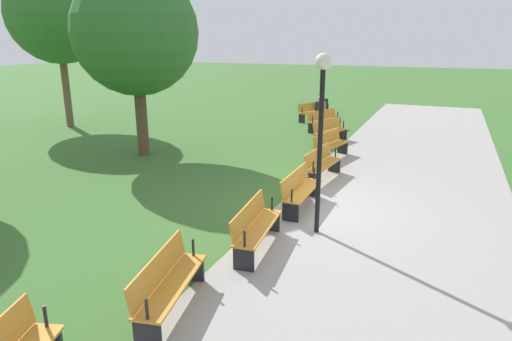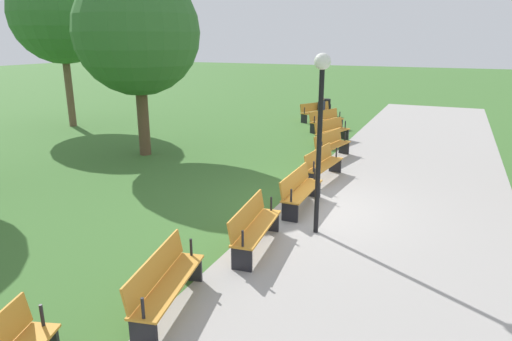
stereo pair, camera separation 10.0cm
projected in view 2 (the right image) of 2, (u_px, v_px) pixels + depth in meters
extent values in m
plane|color=#3D6B2D|center=(302.00, 208.00, 10.79)|extent=(120.00, 120.00, 0.00)
cube|color=#A39E99|center=(391.00, 221.00, 9.99)|extent=(38.77, 5.38, 0.01)
cube|color=orange|center=(317.00, 112.00, 22.07)|extent=(1.88, 1.31, 0.04)
cube|color=orange|center=(315.00, 107.00, 22.15)|extent=(1.72, 1.02, 0.40)
cube|color=black|center=(330.00, 115.00, 22.66)|extent=(0.23, 0.36, 0.43)
cylinder|color=black|center=(330.00, 107.00, 22.53)|extent=(0.06, 0.06, 0.30)
cube|color=black|center=(304.00, 119.00, 21.62)|extent=(0.23, 0.36, 0.43)
cylinder|color=black|center=(304.00, 111.00, 21.49)|extent=(0.06, 0.06, 0.30)
cube|color=orange|center=(327.00, 121.00, 19.74)|extent=(1.93, 1.15, 0.04)
cube|color=orange|center=(324.00, 115.00, 19.81)|extent=(1.79, 0.85, 0.40)
cube|color=black|center=(339.00, 123.00, 20.39)|extent=(0.20, 0.37, 0.43)
cylinder|color=black|center=(340.00, 115.00, 20.26)|extent=(0.06, 0.06, 0.30)
cube|color=black|center=(314.00, 129.00, 19.22)|extent=(0.20, 0.37, 0.43)
cylinder|color=black|center=(314.00, 120.00, 19.09)|extent=(0.06, 0.06, 0.30)
cube|color=orange|center=(333.00, 132.00, 17.41)|extent=(1.95, 0.99, 0.04)
cube|color=orange|center=(329.00, 125.00, 17.47)|extent=(1.85, 0.67, 0.40)
cube|color=black|center=(344.00, 134.00, 18.12)|extent=(0.17, 0.37, 0.43)
cylinder|color=black|center=(345.00, 124.00, 18.00)|extent=(0.06, 0.06, 0.30)
cube|color=black|center=(320.00, 141.00, 16.83)|extent=(0.17, 0.37, 0.43)
cylinder|color=black|center=(321.00, 131.00, 16.70)|extent=(0.06, 0.06, 0.30)
cube|color=orange|center=(333.00, 146.00, 15.10)|extent=(1.96, 0.81, 0.04)
cube|color=orange|center=(328.00, 138.00, 15.15)|extent=(1.89, 0.49, 0.40)
cube|color=black|center=(344.00, 148.00, 15.87)|extent=(0.13, 0.38, 0.43)
cylinder|color=black|center=(345.00, 137.00, 15.75)|extent=(0.05, 0.05, 0.30)
cube|color=black|center=(321.00, 158.00, 14.47)|extent=(0.13, 0.38, 0.43)
cylinder|color=black|center=(322.00, 146.00, 14.35)|extent=(0.05, 0.05, 0.30)
cube|color=orange|center=(325.00, 165.00, 12.85)|extent=(1.94, 0.63, 0.04)
cube|color=orange|center=(319.00, 156.00, 12.87)|extent=(1.91, 0.30, 0.40)
cube|color=black|center=(335.00, 165.00, 13.66)|extent=(0.10, 0.38, 0.43)
cylinder|color=black|center=(336.00, 153.00, 13.54)|extent=(0.05, 0.05, 0.30)
cube|color=black|center=(312.00, 181.00, 12.17)|extent=(0.10, 0.38, 0.43)
cylinder|color=black|center=(314.00, 167.00, 12.05)|extent=(0.05, 0.05, 0.30)
cube|color=orange|center=(303.00, 190.00, 10.67)|extent=(1.91, 0.44, 0.04)
cube|color=orange|center=(295.00, 180.00, 10.67)|extent=(1.91, 0.10, 0.40)
cube|color=black|center=(313.00, 189.00, 11.52)|extent=(0.06, 0.37, 0.43)
cylinder|color=black|center=(314.00, 174.00, 11.40)|extent=(0.04, 0.04, 0.30)
cube|color=black|center=(290.00, 212.00, 9.95)|extent=(0.06, 0.37, 0.43)
cylinder|color=black|center=(291.00, 196.00, 9.83)|extent=(0.04, 0.04, 0.30)
cube|color=orange|center=(257.00, 227.00, 8.58)|extent=(1.94, 0.63, 0.04)
cube|color=orange|center=(247.00, 214.00, 8.57)|extent=(1.91, 0.30, 0.40)
cube|color=black|center=(270.00, 221.00, 9.46)|extent=(0.10, 0.38, 0.43)
cylinder|color=black|center=(271.00, 204.00, 9.34)|extent=(0.05, 0.05, 0.30)
cube|color=black|center=(242.00, 259.00, 7.83)|extent=(0.10, 0.38, 0.43)
cylinder|color=black|center=(243.00, 239.00, 7.71)|extent=(0.05, 0.05, 0.30)
cube|color=orange|center=(169.00, 284.00, 6.61)|extent=(1.96, 0.81, 0.04)
cube|color=orange|center=(156.00, 268.00, 6.58)|extent=(1.89, 0.49, 0.40)
cube|color=black|center=(191.00, 269.00, 7.51)|extent=(0.13, 0.38, 0.43)
cylinder|color=black|center=(191.00, 247.00, 7.39)|extent=(0.05, 0.05, 0.30)
cube|color=black|center=(144.00, 335.00, 5.83)|extent=(0.13, 0.38, 0.43)
cylinder|color=black|center=(143.00, 308.00, 5.72)|extent=(0.05, 0.05, 0.30)
cylinder|color=black|center=(42.00, 315.00, 5.57)|extent=(0.06, 0.06, 0.30)
cube|color=#2D3347|center=(322.00, 106.00, 22.18)|extent=(0.38, 0.33, 0.50)
sphere|color=tan|center=(322.00, 99.00, 22.06)|extent=(0.22, 0.22, 0.22)
cylinder|color=#23232D|center=(325.00, 112.00, 22.18)|extent=(0.29, 0.38, 0.13)
cylinder|color=#23232D|center=(328.00, 117.00, 22.10)|extent=(0.15, 0.15, 0.43)
cylinder|color=#23232D|center=(323.00, 112.00, 22.07)|extent=(0.29, 0.38, 0.13)
cylinder|color=#23232D|center=(325.00, 117.00, 21.99)|extent=(0.15, 0.15, 0.43)
cylinder|color=brown|center=(69.00, 87.00, 20.48)|extent=(0.32, 0.32, 3.57)
sphere|color=#336B2D|center=(60.00, 13.00, 19.58)|extent=(4.34, 4.34, 4.34)
cylinder|color=brown|center=(143.00, 115.00, 15.43)|extent=(0.39, 0.39, 2.78)
sphere|color=#336B2D|center=(137.00, 32.00, 14.66)|extent=(4.10, 4.10, 4.10)
cylinder|color=black|center=(319.00, 155.00, 8.99)|extent=(0.10, 0.10, 3.36)
sphere|color=white|center=(323.00, 61.00, 8.47)|extent=(0.32, 0.32, 0.32)
cylinder|color=black|center=(327.00, 107.00, 23.87)|extent=(0.40, 0.40, 0.86)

